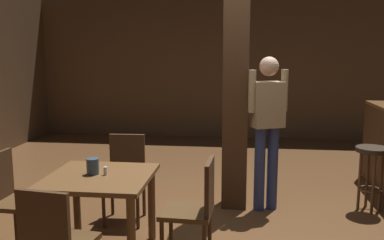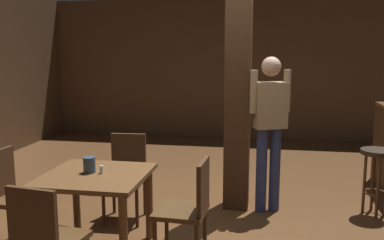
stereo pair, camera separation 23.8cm
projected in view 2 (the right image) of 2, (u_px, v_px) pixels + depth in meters
name	position (u px, v px, depth m)	size (l,w,h in m)	color
ground_plane	(217.00, 223.00, 4.46)	(10.80, 10.80, 0.00)	brown
wall_back	(244.00, 69.00, 8.61)	(8.00, 0.10, 2.80)	brown
pillar	(238.00, 86.00, 4.73)	(0.28, 0.28, 2.80)	#422816
dining_table	(96.00, 188.00, 3.73)	(0.88, 0.88, 0.73)	brown
chair_west	(13.00, 193.00, 3.89)	(0.44, 0.44, 0.89)	#4C3319
chair_north	(126.00, 172.00, 4.55)	(0.44, 0.44, 0.89)	#4C3319
chair_south	(45.00, 238.00, 2.96)	(0.47, 0.47, 0.89)	#4C3319
chair_east	(190.00, 206.00, 3.57)	(0.44, 0.44, 0.89)	#4C3319
napkin_cup	(89.00, 165.00, 3.73)	(0.11, 0.11, 0.14)	#33475B
salt_shaker	(102.00, 170.00, 3.70)	(0.03, 0.03, 0.07)	silver
standing_person	(270.00, 123.00, 4.65)	(0.46, 0.32, 1.72)	tan
bar_stool_near	(377.00, 166.00, 4.63)	(0.36, 0.36, 0.73)	#2D2319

